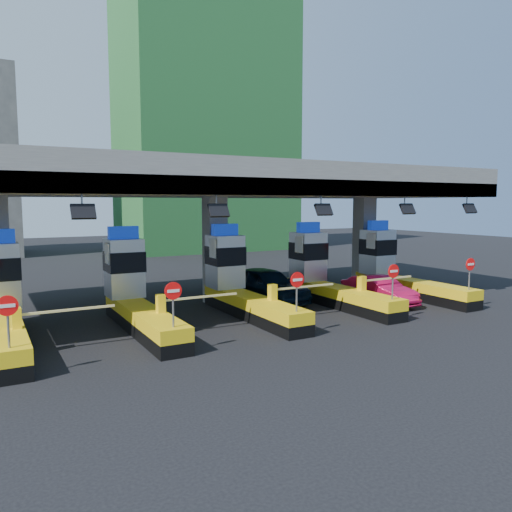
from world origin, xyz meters
TOP-DOWN VIEW (x-y plane):
  - ground at (0.00, 0.00)m, footprint 120.00×120.00m
  - toll_canopy at (0.00, 2.87)m, footprint 28.00×12.09m
  - toll_lane_far_left at (-10.00, 0.28)m, footprint 4.43×8.00m
  - toll_lane_left at (-5.00, 0.28)m, footprint 4.43×8.00m
  - toll_lane_center at (0.00, 0.28)m, footprint 4.43×8.00m
  - toll_lane_right at (5.00, 0.28)m, footprint 4.43×8.00m
  - toll_lane_far_right at (10.00, 0.28)m, footprint 4.43×8.00m
  - bg_building_scaffold at (12.00, 32.00)m, footprint 18.00×12.00m
  - van at (2.39, 1.83)m, footprint 2.98×5.67m
  - red_car at (7.22, -1.38)m, footprint 1.55×4.40m

SIDE VIEW (x-z plane):
  - ground at x=0.00m, z-range 0.00..0.00m
  - red_car at x=7.22m, z-range 0.00..1.45m
  - van at x=2.39m, z-range 0.00..1.84m
  - toll_lane_far_left at x=-10.00m, z-range -0.68..3.47m
  - toll_lane_left at x=-5.00m, z-range -0.68..3.47m
  - toll_lane_center at x=0.00m, z-range -0.68..3.47m
  - toll_lane_right at x=5.00m, z-range -0.68..3.47m
  - toll_lane_far_right at x=10.00m, z-range -0.68..3.47m
  - toll_canopy at x=0.00m, z-range 2.63..9.63m
  - bg_building_scaffold at x=12.00m, z-range 0.00..28.00m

